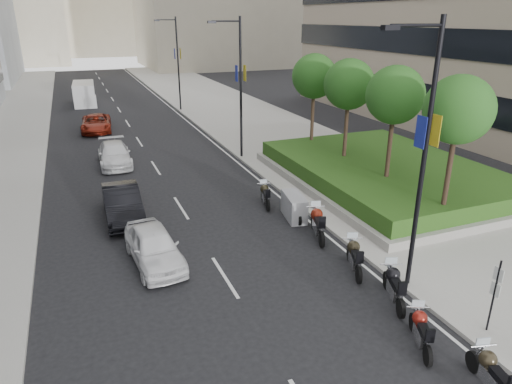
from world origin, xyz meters
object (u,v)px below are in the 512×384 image
lamp_post_1 (238,82)px  motorcycle_5 (294,207)px  lamp_post_2 (176,59)px  car_d (96,123)px  parking_sign (495,292)px  delivery_van (85,95)px  motorcycle_1 (421,330)px  lamp_post_0 (422,148)px  motorcycle_3 (354,256)px  motorcycle_6 (265,195)px  motorcycle_4 (318,223)px  motorcycle_0 (491,374)px  car_b (122,203)px  car_a (154,246)px  car_c (115,154)px  motorcycle_2 (394,286)px

lamp_post_1 → motorcycle_5: size_ratio=4.43×
lamp_post_2 → car_d: lamp_post_2 is taller
parking_sign → delivery_van: size_ratio=0.44×
parking_sign → motorcycle_1: 2.44m
lamp_post_0 → motorcycle_3: lamp_post_0 is taller
motorcycle_1 → motorcycle_6: 11.45m
lamp_post_2 → delivery_van: lamp_post_2 is taller
lamp_post_0 → motorcycle_4: bearing=101.0°
parking_sign → motorcycle_6: size_ratio=1.24×
motorcycle_0 → motorcycle_3: 6.34m
motorcycle_4 → car_b: bearing=73.1°
parking_sign → car_b: (-9.10, 12.80, -0.69)m
parking_sign → delivery_van: parking_sign is taller
motorcycle_0 → motorcycle_5: (0.15, 11.46, 0.03)m
lamp_post_1 → motorcycle_4: size_ratio=3.80×
motorcycle_3 → car_a: 7.59m
motorcycle_6 → car_b: bearing=93.9°
lamp_post_0 → delivery_van: bearing=101.7°
car_a → delivery_van: 37.23m
motorcycle_1 → motorcycle_3: bearing=17.2°
motorcycle_5 → car_c: car_c is taller
delivery_van → motorcycle_4: bearing=-75.4°
motorcycle_5 → car_a: (-6.85, -1.78, 0.13)m
car_d → lamp_post_2: bearing=41.5°
motorcycle_0 → lamp_post_0: bearing=1.0°
lamp_post_2 → motorcycle_4: (-0.90, -30.38, -4.42)m
parking_sign → delivery_van: bearing=101.7°
lamp_post_2 → motorcycle_6: 26.65m
lamp_post_0 → car_b: size_ratio=1.93×
motorcycle_2 → car_b: bearing=58.0°
motorcycle_2 → motorcycle_4: (-0.00, 5.18, 0.04)m
lamp_post_1 → lamp_post_2: (0.00, 18.00, 0.00)m
lamp_post_2 → car_c: 18.68m
car_c → delivery_van: delivery_van is taller
motorcycle_1 → car_a: 9.86m
lamp_post_2 → motorcycle_3: lamp_post_2 is taller
lamp_post_2 → motorcycle_0: (-1.12, -39.72, -4.51)m
motorcycle_1 → car_c: size_ratio=0.40×
motorcycle_3 → lamp_post_0: bearing=-127.1°
car_b → car_c: size_ratio=0.98×
motorcycle_3 → motorcycle_5: motorcycle_5 is taller
motorcycle_1 → motorcycle_6: size_ratio=0.94×
delivery_van → car_d: bearing=-85.9°
lamp_post_1 → motorcycle_0: 22.21m
car_b → motorcycle_6: bearing=-7.5°
motorcycle_4 → car_a: (-6.93, 0.34, 0.07)m
motorcycle_2 → parking_sign: bearing=-125.6°
motorcycle_0 → car_c: bearing=30.6°
lamp_post_0 → lamp_post_2: bearing=90.0°
lamp_post_0 → parking_sign: 4.74m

